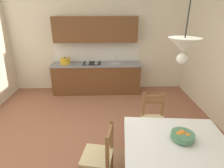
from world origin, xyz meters
TOP-DOWN VIEW (x-y plane):
  - ground_plane at (0.00, 0.00)m, footprint 5.84×6.24m
  - wall_back at (0.00, 2.88)m, footprint 5.84×0.12m
  - kitchen_cabinetry at (-0.09, 2.55)m, footprint 2.59×0.63m
  - dining_table at (1.11, -0.74)m, footprint 1.44×1.14m
  - dining_chair_tv_side at (0.10, -0.67)m, footprint 0.49×0.49m
  - dining_chair_kitchen_side at (1.08, 0.22)m, footprint 0.44×0.44m
  - fruit_bowl at (1.19, -0.74)m, footprint 0.30×0.30m
  - pendant_lamp at (0.97, -0.87)m, footprint 0.32×0.32m

SIDE VIEW (x-z plane):
  - ground_plane at x=0.00m, z-range -0.10..0.00m
  - dining_chair_tv_side at x=0.10m, z-range -0.02..0.91m
  - dining_chair_kitchen_side at x=1.08m, z-range -0.02..0.91m
  - dining_table at x=1.11m, z-range 0.25..1.01m
  - fruit_bowl at x=1.19m, z-range 0.75..0.87m
  - kitchen_cabinetry at x=-0.09m, z-range -0.24..1.96m
  - pendant_lamp at x=0.97m, z-range 1.60..2.41m
  - wall_back at x=0.00m, z-range 0.00..4.03m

